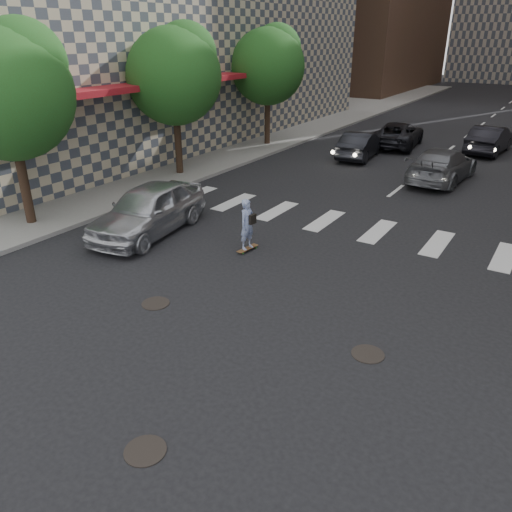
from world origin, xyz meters
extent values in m
plane|color=black|center=(0.00, 0.00, 0.00)|extent=(160.00, 160.00, 0.00)
cube|color=gray|center=(-14.50, 20.00, 0.07)|extent=(13.00, 80.00, 0.15)
cube|color=black|center=(-11.20, 10.00, 2.00)|extent=(0.30, 14.00, 4.00)
cube|color=maroon|center=(-10.40, 10.00, 4.10)|extent=(1.60, 14.00, 0.25)
cylinder|color=#382619|center=(-9.50, 3.00, 1.55)|extent=(0.32, 0.32, 2.80)
sphere|color=#264D19|center=(-9.50, 3.00, 4.45)|extent=(4.20, 4.20, 4.20)
sphere|color=#264D19|center=(-9.30, 3.60, 5.35)|extent=(2.80, 2.80, 2.80)
cylinder|color=#382619|center=(-9.50, 11.00, 1.55)|extent=(0.32, 0.32, 2.80)
sphere|color=#264D19|center=(-9.50, 11.00, 4.45)|extent=(4.20, 4.20, 4.20)
sphere|color=#264D19|center=(-9.30, 11.60, 5.35)|extent=(2.80, 2.80, 2.80)
cylinder|color=#382619|center=(-9.50, 19.00, 1.55)|extent=(0.32, 0.32, 2.80)
sphere|color=#264D19|center=(-9.50, 19.00, 4.45)|extent=(4.20, 4.20, 4.20)
sphere|color=#264D19|center=(-9.30, 19.60, 5.35)|extent=(2.80, 2.80, 2.80)
cylinder|color=black|center=(1.20, -2.50, 0.01)|extent=(0.70, 0.70, 0.02)
cylinder|color=black|center=(-2.00, 1.20, 0.01)|extent=(0.70, 0.70, 0.02)
cylinder|color=black|center=(3.30, 2.00, 0.01)|extent=(0.70, 0.70, 0.02)
cube|color=brown|center=(-1.87, 5.23, 0.08)|extent=(0.31, 0.86, 0.02)
cylinder|color=green|center=(-1.98, 4.94, 0.03)|extent=(0.03, 0.06, 0.06)
cylinder|color=green|center=(-1.84, 4.93, 0.03)|extent=(0.03, 0.06, 0.06)
cylinder|color=green|center=(-1.91, 5.54, 0.03)|extent=(0.03, 0.06, 0.06)
cylinder|color=green|center=(-1.76, 5.52, 0.03)|extent=(0.03, 0.06, 0.06)
imported|color=#8A95C9|center=(-1.87, 5.23, 0.88)|extent=(0.45, 0.62, 1.58)
cube|color=black|center=(-1.70, 5.26, 1.07)|extent=(0.13, 0.27, 0.30)
imported|color=silver|center=(-5.50, 4.72, 0.83)|extent=(2.62, 5.12, 1.67)
imported|color=black|center=(-3.66, 18.99, 0.70)|extent=(1.94, 4.40, 1.40)
imported|color=slate|center=(1.21, 16.64, 0.74)|extent=(2.42, 5.24, 1.48)
imported|color=black|center=(-2.87, 22.96, 0.71)|extent=(2.85, 5.30, 1.41)
imported|color=black|center=(2.01, 24.00, 0.76)|extent=(1.96, 4.71, 1.51)
camera|label=1|loc=(6.00, -6.69, 6.25)|focal=35.00mm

